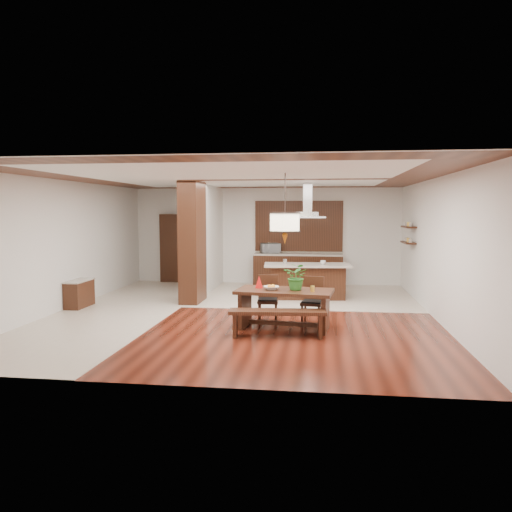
# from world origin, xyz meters

# --- Properties ---
(room_shell) EXTENTS (9.00, 9.04, 2.92)m
(room_shell) POSITION_xyz_m (0.00, 0.00, 2.06)
(room_shell) COLOR #3B130A
(room_shell) RESTS_ON ground
(tile_hallway) EXTENTS (2.50, 9.00, 0.01)m
(tile_hallway) POSITION_xyz_m (-2.75, 0.00, 0.01)
(tile_hallway) COLOR beige
(tile_hallway) RESTS_ON ground
(tile_kitchen) EXTENTS (5.50, 4.00, 0.01)m
(tile_kitchen) POSITION_xyz_m (1.25, 2.50, 0.01)
(tile_kitchen) COLOR beige
(tile_kitchen) RESTS_ON ground
(soffit_band) EXTENTS (8.00, 9.00, 0.02)m
(soffit_band) POSITION_xyz_m (0.00, 0.00, 2.88)
(soffit_band) COLOR #391A0E
(soffit_band) RESTS_ON room_shell
(partition_pier) EXTENTS (0.45, 1.00, 2.90)m
(partition_pier) POSITION_xyz_m (-1.40, 1.20, 1.45)
(partition_pier) COLOR black
(partition_pier) RESTS_ON ground
(partition_stub) EXTENTS (0.18, 2.40, 2.90)m
(partition_stub) POSITION_xyz_m (-1.40, 3.30, 1.45)
(partition_stub) COLOR silver
(partition_stub) RESTS_ON ground
(hallway_console) EXTENTS (0.37, 0.88, 0.63)m
(hallway_console) POSITION_xyz_m (-3.81, 0.20, 0.32)
(hallway_console) COLOR black
(hallway_console) RESTS_ON ground
(hallway_doorway) EXTENTS (1.10, 0.20, 2.10)m
(hallway_doorway) POSITION_xyz_m (-2.70, 4.40, 1.05)
(hallway_doorway) COLOR black
(hallway_doorway) RESTS_ON ground
(rear_counter) EXTENTS (2.60, 0.62, 0.95)m
(rear_counter) POSITION_xyz_m (1.00, 4.20, 0.48)
(rear_counter) COLOR black
(rear_counter) RESTS_ON ground
(kitchen_window) EXTENTS (2.60, 0.08, 1.50)m
(kitchen_window) POSITION_xyz_m (1.00, 4.46, 1.75)
(kitchen_window) COLOR brown
(kitchen_window) RESTS_ON room_shell
(shelf_lower) EXTENTS (0.26, 0.90, 0.04)m
(shelf_lower) POSITION_xyz_m (3.87, 2.60, 1.40)
(shelf_lower) COLOR black
(shelf_lower) RESTS_ON room_shell
(shelf_upper) EXTENTS (0.26, 0.90, 0.04)m
(shelf_upper) POSITION_xyz_m (3.87, 2.60, 1.80)
(shelf_upper) COLOR black
(shelf_upper) RESTS_ON room_shell
(dining_table) EXTENTS (1.87, 1.09, 0.74)m
(dining_table) POSITION_xyz_m (1.00, -1.25, 0.54)
(dining_table) COLOR black
(dining_table) RESTS_ON ground
(dining_bench) EXTENTS (1.72, 0.50, 0.48)m
(dining_bench) POSITION_xyz_m (0.93, -1.89, 0.24)
(dining_bench) COLOR black
(dining_bench) RESTS_ON ground
(dining_chair_left) EXTENTS (0.43, 0.43, 0.91)m
(dining_chair_left) POSITION_xyz_m (0.63, -0.66, 0.46)
(dining_chair_left) COLOR black
(dining_chair_left) RESTS_ON ground
(dining_chair_right) EXTENTS (0.46, 0.46, 0.91)m
(dining_chair_right) POSITION_xyz_m (1.51, -0.77, 0.46)
(dining_chair_right) COLOR black
(dining_chair_right) RESTS_ON ground
(pendant_lantern) EXTENTS (0.64, 0.64, 1.31)m
(pendant_lantern) POSITION_xyz_m (1.00, -1.25, 2.25)
(pendant_lantern) COLOR #FFEEC3
(pendant_lantern) RESTS_ON room_shell
(foliage_plant) EXTENTS (0.57, 0.54, 0.51)m
(foliage_plant) POSITION_xyz_m (1.23, -1.27, 0.99)
(foliage_plant) COLOR #266A23
(foliage_plant) RESTS_ON dining_table
(fruit_bowl) EXTENTS (0.33, 0.33, 0.07)m
(fruit_bowl) POSITION_xyz_m (0.76, -1.30, 0.77)
(fruit_bowl) COLOR #B8ABA1
(fruit_bowl) RESTS_ON dining_table
(napkin_cone) EXTENTS (0.16, 0.16, 0.23)m
(napkin_cone) POSITION_xyz_m (0.50, -1.10, 0.86)
(napkin_cone) COLOR #B70F0D
(napkin_cone) RESTS_ON dining_table
(gold_ornament) EXTENTS (0.10, 0.10, 0.11)m
(gold_ornament) POSITION_xyz_m (1.53, -1.42, 0.79)
(gold_ornament) COLOR gold
(gold_ornament) RESTS_ON dining_table
(kitchen_island) EXTENTS (2.20, 1.11, 0.88)m
(kitchen_island) POSITION_xyz_m (1.33, 2.03, 0.45)
(kitchen_island) COLOR black
(kitchen_island) RESTS_ON ground
(range_hood) EXTENTS (0.90, 0.55, 0.87)m
(range_hood) POSITION_xyz_m (1.33, 2.04, 2.46)
(range_hood) COLOR silver
(range_hood) RESTS_ON room_shell
(island_cup) EXTENTS (0.17, 0.17, 0.10)m
(island_cup) POSITION_xyz_m (1.72, 1.93, 0.93)
(island_cup) COLOR silver
(island_cup) RESTS_ON kitchen_island
(microwave) EXTENTS (0.64, 0.55, 0.30)m
(microwave) POSITION_xyz_m (0.18, 4.17, 1.10)
(microwave) COLOR silver
(microwave) RESTS_ON rear_counter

